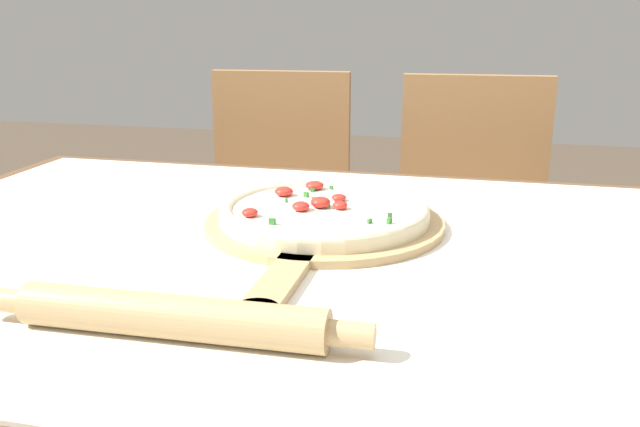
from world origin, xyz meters
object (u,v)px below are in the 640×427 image
(chair_right, at_px, (471,228))
(rolling_pin, at_px, (171,317))
(pizza_peel, at_px, (322,227))
(chair_left, at_px, (276,215))
(pizza, at_px, (324,211))

(chair_right, bearing_deg, rolling_pin, -107.67)
(rolling_pin, distance_m, chair_right, 1.18)
(pizza_peel, xyz_separation_m, chair_left, (-0.30, 0.75, -0.22))
(pizza_peel, bearing_deg, rolling_pin, -100.32)
(pizza_peel, xyz_separation_m, chair_right, (0.22, 0.75, -0.22))
(chair_left, bearing_deg, pizza_peel, -72.29)
(pizza_peel, relative_size, pizza, 1.67)
(chair_left, bearing_deg, pizza, -71.82)
(pizza_peel, relative_size, chair_left, 0.59)
(rolling_pin, height_order, chair_left, chair_left)
(chair_left, height_order, chair_right, same)
(pizza_peel, height_order, chair_left, chair_left)
(pizza, distance_m, chair_right, 0.80)
(pizza_peel, xyz_separation_m, pizza, (-0.00, 0.02, 0.02))
(rolling_pin, bearing_deg, pizza_peel, 79.68)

